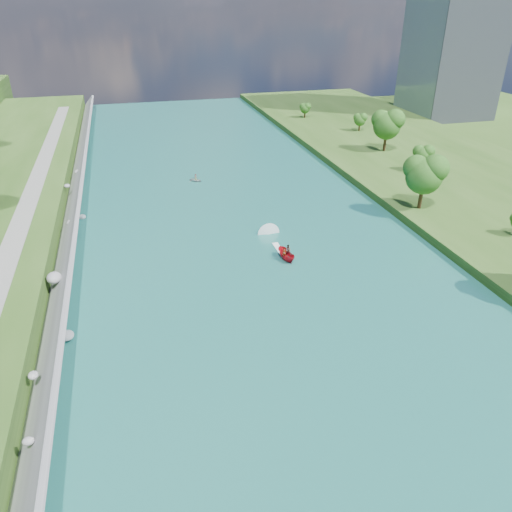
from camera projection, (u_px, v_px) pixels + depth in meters
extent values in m
plane|color=#2D5119|center=(287.00, 321.00, 58.49)|extent=(260.00, 260.00, 0.00)
cube|color=#1A5F62|center=(246.00, 247.00, 75.57)|extent=(55.00, 240.00, 0.10)
cube|color=slate|center=(65.00, 257.00, 68.86)|extent=(3.54, 236.00, 4.05)
ellipsoid|color=gray|center=(28.00, 441.00, 39.42)|extent=(0.95, 0.77, 0.67)
ellipsoid|color=gray|center=(33.00, 375.00, 46.40)|extent=(0.93, 1.12, 0.65)
ellipsoid|color=gray|center=(67.00, 336.00, 55.02)|extent=(1.51, 1.82, 0.94)
ellipsoid|color=gray|center=(54.00, 278.00, 62.15)|extent=(1.77, 2.18, 1.38)
ellipsoid|color=gray|center=(69.00, 263.00, 69.12)|extent=(1.07, 0.99, 0.64)
ellipsoid|color=gray|center=(71.00, 223.00, 78.87)|extent=(1.55, 1.98, 1.18)
ellipsoid|color=gray|center=(82.00, 217.00, 85.26)|extent=(1.19, 1.39, 0.89)
ellipsoid|color=gray|center=(67.00, 186.00, 90.92)|extent=(1.08, 1.29, 0.65)
ellipsoid|color=gray|center=(79.00, 172.00, 101.32)|extent=(1.83, 1.78, 1.11)
cube|color=gray|center=(10.00, 252.00, 66.53)|extent=(3.00, 200.00, 0.10)
cube|color=gray|center=(459.00, 10.00, 144.60)|extent=(22.00, 22.00, 60.00)
ellipsoid|color=#124614|center=(424.00, 177.00, 83.06)|extent=(6.58, 6.58, 10.96)
ellipsoid|color=#124614|center=(423.00, 156.00, 101.87)|extent=(3.91, 3.91, 6.52)
ellipsoid|color=#124614|center=(387.00, 127.00, 114.26)|extent=(6.74, 6.74, 11.23)
ellipsoid|color=#124614|center=(360.00, 120.00, 132.56)|extent=(3.33, 3.33, 5.54)
ellipsoid|color=#124614|center=(305.00, 109.00, 147.06)|extent=(3.04, 3.04, 5.07)
imported|color=red|center=(286.00, 254.00, 71.68)|extent=(2.09, 4.08, 1.50)
imported|color=#66605B|center=(284.00, 253.00, 71.05)|extent=(0.60, 0.39, 1.64)
imported|color=#66605B|center=(288.00, 250.00, 72.03)|extent=(1.01, 0.98, 1.63)
cube|color=white|center=(280.00, 250.00, 74.58)|extent=(0.90, 5.00, 0.06)
imported|color=gray|center=(196.00, 180.00, 101.94)|extent=(3.28, 3.27, 0.56)
imported|color=#66605B|center=(196.00, 177.00, 101.67)|extent=(0.71, 0.60, 1.23)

